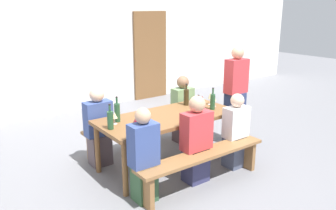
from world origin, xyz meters
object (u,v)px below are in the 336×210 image
object	(u,v)px
wine_bottle_2	(110,120)
wine_glass_0	(115,116)
tasting_table	(168,120)
wine_glass_2	(214,98)
seated_guest_near_0	(144,158)
wine_glass_3	(210,96)
wooden_door	(150,56)
bench_near	(203,160)
seated_guest_far_0	(99,129)
wine_bottle_4	(198,109)
bench_far	(141,127)
wine_bottle_1	(213,101)
seated_guest_near_2	(235,133)
wine_glass_4	(202,99)
wine_bottle_0	(186,97)
wine_glass_1	(136,121)
standing_host	(235,98)
seated_guest_far_1	(183,111)
wine_bottle_3	(117,112)
seated_guest_near_1	(196,142)

from	to	relation	value
wine_bottle_2	wine_glass_0	world-z (taller)	wine_bottle_2
tasting_table	wine_glass_2	xyz separation A→B (m)	(0.83, -0.05, 0.20)
wine_glass_2	seated_guest_near_0	xyz separation A→B (m)	(-1.60, -0.54, -0.33)
wine_glass_3	wooden_door	bearing A→B (deg)	72.28
bench_near	seated_guest_far_0	size ratio (longest dim) A/B	1.64
wine_bottle_4	wine_glass_3	xyz separation A→B (m)	(0.56, 0.36, 0.02)
bench_far	wine_glass_3	xyz separation A→B (m)	(0.85, -0.68, 0.53)
wine_bottle_1	wine_bottle_2	world-z (taller)	wine_bottle_1
wine_bottle_2	seated_guest_near_2	bearing A→B (deg)	-19.11
tasting_table	wine_bottle_2	xyz separation A→B (m)	(-0.90, -0.03, 0.20)
seated_guest_near_2	wine_glass_2	bearing A→B (deg)	-9.13
wine_glass_4	seated_guest_near_2	bearing A→B (deg)	-84.17
wine_bottle_0	seated_guest_far_0	size ratio (longest dim) A/B	0.29
tasting_table	wine_glass_1	distance (m)	0.68
wine_bottle_4	wine_bottle_1	bearing A→B (deg)	19.63
tasting_table	wine_glass_0	xyz separation A→B (m)	(-0.77, 0.11, 0.19)
wooden_door	wine_glass_0	size ratio (longest dim) A/B	13.19
wine_bottle_2	wine_glass_1	xyz separation A→B (m)	(0.27, -0.16, -0.02)
wine_glass_3	wine_glass_2	bearing A→B (deg)	-102.17
wine_glass_1	tasting_table	bearing A→B (deg)	16.77
wine_glass_0	wine_glass_3	bearing A→B (deg)	-1.80
tasting_table	wine_bottle_4	bearing A→B (deg)	-45.67
wooden_door	seated_guest_near_0	xyz separation A→B (m)	(-2.67, -3.92, -0.51)
wooden_door	seated_guest_far_0	xyz separation A→B (m)	(-2.67, -2.73, -0.50)
seated_guest_far_0	standing_host	size ratio (longest dim) A/B	0.71
seated_guest_far_1	wine_bottle_0	bearing A→B (deg)	-30.71
wine_bottle_1	seated_guest_near_2	distance (m)	0.57
wooden_door	seated_guest_near_0	bearing A→B (deg)	-124.24
bench_far	wine_bottle_4	bearing A→B (deg)	-74.35
bench_near	standing_host	xyz separation A→B (m)	(1.35, 0.75, 0.43)
bench_far	wine_bottle_0	xyz separation A→B (m)	(0.53, -0.49, 0.53)
wine_bottle_1	wine_bottle_3	bearing A→B (deg)	166.50
wine_bottle_2	seated_guest_near_1	size ratio (longest dim) A/B	0.28
wine_bottle_0	wine_bottle_1	distance (m)	0.44
bench_near	seated_guest_far_1	bearing A→B (deg)	61.29
bench_far	standing_host	distance (m)	1.60
wine_bottle_2	wine_bottle_4	world-z (taller)	wine_bottle_2
bench_near	wine_glass_1	xyz separation A→B (m)	(-0.63, 0.55, 0.50)
wooden_door	wine_glass_1	xyz separation A→B (m)	(-2.52, -3.52, -0.20)
wine_bottle_1	seated_guest_near_0	bearing A→B (deg)	-163.42
wine_bottle_2	wine_bottle_0	bearing A→B (deg)	11.04
bench_near	wine_bottle_2	world-z (taller)	wine_bottle_2
tasting_table	wine_bottle_4	world-z (taller)	wine_bottle_4
bench_far	wine_glass_2	size ratio (longest dim) A/B	10.39
wine_glass_4	seated_guest_far_0	bearing A→B (deg)	159.50
seated_guest_near_2	wine_glass_3	bearing A→B (deg)	-9.64
wine_glass_4	bench_far	bearing A→B (deg)	134.12
wine_bottle_4	seated_guest_near_2	distance (m)	0.65
wooden_door	tasting_table	size ratio (longest dim) A/B	1.06
seated_guest_near_1	seated_guest_far_1	xyz separation A→B (m)	(0.72, 1.18, -0.01)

